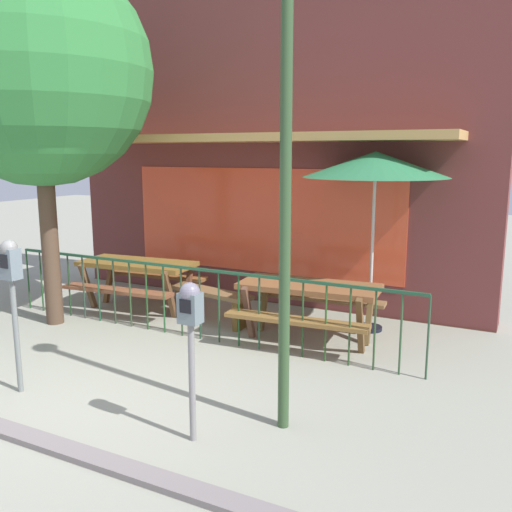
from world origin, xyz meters
name	(u,v)px	position (x,y,z in m)	size (l,w,h in m)	color
ground	(79,397)	(0.00, 0.00, 0.00)	(40.00, 40.00, 0.00)	gray
pub_storefront	(267,122)	(0.00, 4.35, 2.92)	(7.31, 1.46, 5.90)	#402617
patio_fence_front	(190,289)	(0.00, 2.05, 0.66)	(6.16, 0.04, 0.97)	#1F4C31
picnic_table_left	(137,272)	(-1.48, 2.79, 0.61)	(1.92, 1.53, 0.79)	brown
picnic_table_right	(309,296)	(1.46, 2.63, 0.61)	(1.90, 1.50, 0.79)	brown
patio_umbrella	(376,166)	(2.05, 3.45, 2.28)	(1.95, 1.95, 2.46)	black
patio_bench	(210,299)	(-0.13, 2.75, 0.35)	(1.44, 0.58, 0.48)	brown
parking_meter_near	(191,320)	(1.51, -0.19, 1.08)	(0.18, 0.17, 1.40)	gray
parking_meter_far	(11,276)	(-0.64, -0.18, 1.23)	(0.18, 0.17, 1.60)	slate
street_tree	(38,72)	(-2.13, 1.68, 3.51)	(3.09, 3.09, 5.07)	#4D3929
street_lamp	(286,136)	(2.10, 0.39, 2.58)	(0.28, 0.28, 3.95)	#314B2B
curb_edge	(9,434)	(0.00, -0.84, 0.00)	(10.23, 0.20, 0.11)	slate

